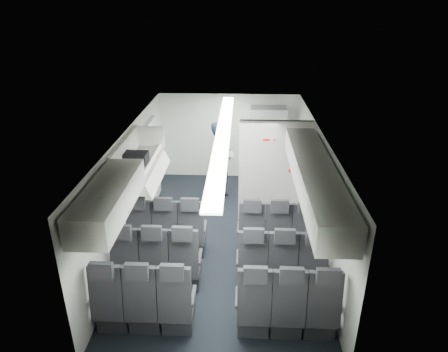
# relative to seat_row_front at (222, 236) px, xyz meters

# --- Properties ---
(cabin_shell) EXTENTS (3.41, 6.01, 2.16)m
(cabin_shell) POSITION_rel_seat_row_front_xyz_m (0.00, 0.53, 0.72)
(cabin_shell) COLOR black
(cabin_shell) RESTS_ON ground
(seat_row_front) EXTENTS (3.33, 0.56, 1.24)m
(seat_row_front) POSITION_rel_seat_row_front_xyz_m (0.00, 0.00, 0.00)
(seat_row_front) COLOR #242427
(seat_row_front) RESTS_ON cabin_shell
(seat_row_mid) EXTENTS (3.33, 0.56, 1.24)m
(seat_row_mid) POSITION_rel_seat_row_front_xyz_m (0.00, -0.90, 0.00)
(seat_row_mid) COLOR #242427
(seat_row_mid) RESTS_ON cabin_shell
(seat_row_rear) EXTENTS (3.33, 0.56, 1.24)m
(seat_row_rear) POSITION_rel_seat_row_front_xyz_m (0.00, -1.80, 0.00)
(seat_row_rear) COLOR #242427
(seat_row_rear) RESTS_ON cabin_shell
(overhead_bin_left_rear) EXTENTS (0.53, 1.80, 0.40)m
(overhead_bin_left_rear) POSITION_rel_seat_row_front_xyz_m (-1.40, -1.47, 1.46)
(overhead_bin_left_rear) COLOR silver
(overhead_bin_left_rear) RESTS_ON cabin_shell
(overhead_bin_left_front_open) EXTENTS (0.64, 1.70, 0.72)m
(overhead_bin_left_front_open) POSITION_rel_seat_row_front_xyz_m (-1.44, 0.28, 1.33)
(overhead_bin_left_front_open) COLOR #9E9E93
(overhead_bin_left_front_open) RESTS_ON cabin_shell
(overhead_bin_right_rear) EXTENTS (0.53, 1.80, 0.40)m
(overhead_bin_right_rear) POSITION_rel_seat_row_front_xyz_m (1.40, -1.47, 1.46)
(overhead_bin_right_rear) COLOR silver
(overhead_bin_right_rear) RESTS_ON cabin_shell
(overhead_bin_right_front) EXTENTS (0.53, 1.70, 0.40)m
(overhead_bin_right_front) POSITION_rel_seat_row_front_xyz_m (1.40, 0.28, 1.46)
(overhead_bin_right_front) COLOR silver
(overhead_bin_right_front) RESTS_ON cabin_shell
(bulkhead_partition) EXTENTS (1.40, 0.15, 2.13)m
(bulkhead_partition) POSITION_rel_seat_row_front_xyz_m (0.98, 1.33, 0.67)
(bulkhead_partition) COLOR silver
(bulkhead_partition) RESTS_ON cabin_shell
(galley_unit) EXTENTS (0.85, 0.52, 1.90)m
(galley_unit) POSITION_rel_seat_row_front_xyz_m (0.95, 3.25, 0.55)
(galley_unit) COLOR #939399
(galley_unit) RESTS_ON cabin_shell
(boarding_door) EXTENTS (0.12, 1.27, 1.86)m
(boarding_door) POSITION_rel_seat_row_front_xyz_m (-1.64, 2.09, 0.55)
(boarding_door) COLOR silver
(boarding_door) RESTS_ON cabin_shell
(flight_attendant) EXTENTS (0.58, 0.75, 1.83)m
(flight_attendant) POSITION_rel_seat_row_front_xyz_m (-0.12, 2.25, 0.51)
(flight_attendant) COLOR black
(flight_attendant) RESTS_ON ground
(carry_on_bag) EXTENTS (0.41, 0.30, 0.24)m
(carry_on_bag) POSITION_rel_seat_row_front_xyz_m (-1.45, 0.12, 1.39)
(carry_on_bag) COLOR black
(carry_on_bag) RESTS_ON overhead_bin_left_front_open
(papers) EXTENTS (0.18, 0.06, 0.13)m
(papers) POSITION_rel_seat_row_front_xyz_m (0.07, 2.20, 0.70)
(papers) COLOR white
(papers) RESTS_ON flight_attendant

